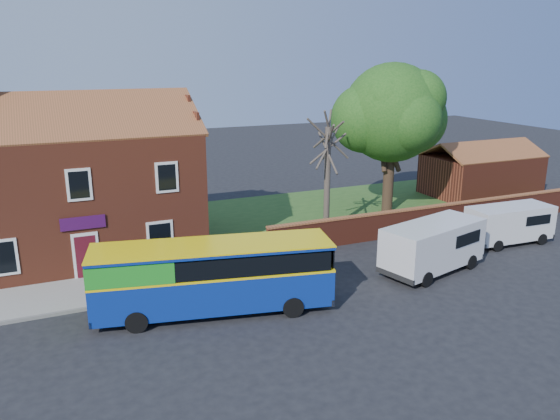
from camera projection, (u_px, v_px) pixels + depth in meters
name	position (u px, v px, depth m)	size (l,w,h in m)	color
ground	(287.00, 318.00, 22.02)	(120.00, 120.00, 0.00)	black
pavement	(92.00, 291.00, 24.41)	(18.00, 3.50, 0.12)	gray
kerb	(96.00, 307.00, 22.86)	(18.00, 0.15, 0.14)	slate
grass_strip	(380.00, 206.00, 38.47)	(26.00, 12.00, 0.04)	#426B28
shop_building	(75.00, 191.00, 28.57)	(12.30, 8.13, 10.50)	brown
boundary_wall	(436.00, 218.00, 32.96)	(22.00, 0.38, 1.60)	maroon
outbuilding	(481.00, 174.00, 41.48)	(8.20, 5.06, 4.17)	maroon
bus	(206.00, 275.00, 22.11)	(9.94, 4.31, 2.94)	navy
van_near	(433.00, 245.00, 26.56)	(5.92, 3.55, 2.43)	silver
van_far	(510.00, 223.00, 30.66)	(4.94, 2.20, 2.14)	silver
large_tree	(391.00, 116.00, 35.60)	(8.11, 6.42, 9.89)	black
bare_tree	(327.00, 175.00, 31.67)	(2.60, 3.10, 6.94)	#4C4238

